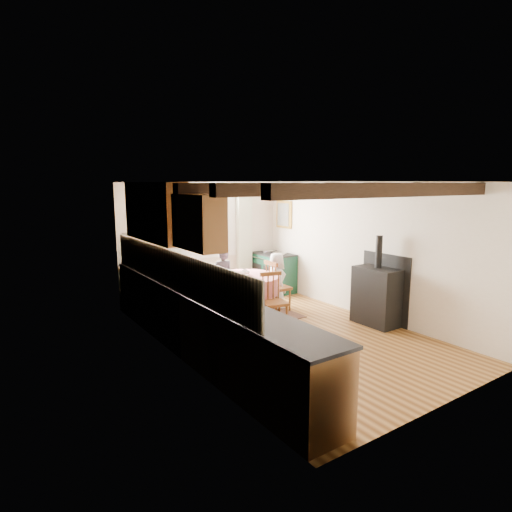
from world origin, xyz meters
TOP-DOWN VIEW (x-y plane):
  - floor at (0.00, 0.00)m, footprint 3.60×5.50m
  - ceiling at (0.00, 0.00)m, footprint 3.60×5.50m
  - wall_back at (0.00, 2.75)m, footprint 3.60×0.00m
  - wall_front at (0.00, -2.75)m, footprint 3.60×0.00m
  - wall_left at (-1.80, 0.00)m, footprint 0.00×5.50m
  - wall_right at (1.80, 0.00)m, footprint 0.00×5.50m
  - beam_a at (0.00, -2.00)m, footprint 3.60×0.16m
  - beam_b at (0.00, -1.00)m, footprint 3.60×0.16m
  - beam_c at (0.00, 0.00)m, footprint 3.60×0.16m
  - beam_d at (0.00, 1.00)m, footprint 3.60×0.16m
  - beam_e at (0.00, 2.00)m, footprint 3.60×0.16m
  - splash_left at (-1.78, 0.30)m, footprint 0.02×4.50m
  - splash_back at (-1.00, 2.73)m, footprint 1.40×0.02m
  - base_cabinet_left at (-1.50, 0.00)m, footprint 0.60×5.30m
  - base_cabinet_back at (-1.05, 2.45)m, footprint 1.30×0.60m
  - worktop_left at (-1.48, 0.00)m, footprint 0.64×5.30m
  - worktop_back at (-1.05, 2.43)m, footprint 1.30×0.64m
  - wall_cabinet_glass at (-1.63, 1.20)m, footprint 0.34×1.80m
  - wall_cabinet_solid at (-1.63, -0.30)m, footprint 0.34×0.90m
  - window_frame at (0.10, 2.73)m, footprint 1.34×0.03m
  - window_pane at (0.10, 2.74)m, footprint 1.20×0.01m
  - curtain_left at (-0.75, 2.65)m, footprint 0.35×0.10m
  - curtain_right at (0.95, 2.65)m, footprint 0.35×0.10m
  - curtain_rod at (0.10, 2.65)m, footprint 2.00×0.03m
  - wall_picture at (1.77, 2.30)m, footprint 0.04×0.50m
  - wall_plate at (1.05, 2.72)m, footprint 0.30×0.02m
  - rug at (-0.03, 1.11)m, footprint 1.77×1.38m
  - dining_table at (-0.03, 1.11)m, footprint 1.24×1.24m
  - chair_near at (0.03, 0.31)m, footprint 0.49×0.50m
  - chair_left at (-0.80, 1.13)m, footprint 0.50×0.48m
  - chair_right at (0.68, 1.06)m, footprint 0.44×0.42m
  - aga_range at (1.47, 2.27)m, footprint 0.62×0.95m
  - cast_iron_stove at (1.58, -0.52)m, footprint 0.46×0.76m
  - child_far at (-0.08, 1.82)m, footprint 0.46×0.33m
  - child_right at (0.77, 1.23)m, footprint 0.46×0.59m
  - bowl_a at (-0.19, 0.98)m, footprint 0.31×0.31m
  - bowl_b at (0.02, 1.20)m, footprint 0.23×0.23m
  - cup at (0.02, 1.19)m, footprint 0.10×0.10m
  - canister_tall at (-1.25, 2.43)m, footprint 0.12×0.12m
  - canister_wide at (-1.08, 2.55)m, footprint 0.18×0.18m

SIDE VIEW (x-z plane):
  - floor at x=0.00m, z-range 0.00..0.00m
  - rug at x=-0.03m, z-range 0.00..0.01m
  - dining_table at x=-0.03m, z-range 0.00..0.75m
  - aga_range at x=1.47m, z-range 0.00..0.88m
  - base_cabinet_left at x=-1.50m, z-range 0.00..0.88m
  - base_cabinet_back at x=-1.05m, z-range 0.00..0.88m
  - chair_left at x=-0.80m, z-range 0.00..0.92m
  - chair_near at x=0.03m, z-range 0.00..0.93m
  - chair_right at x=0.68m, z-range 0.00..0.96m
  - child_right at x=0.77m, z-range 0.00..1.07m
  - child_far at x=-0.08m, z-range 0.00..1.15m
  - cast_iron_stove at x=1.58m, z-range 0.00..1.53m
  - bowl_a at x=-0.19m, z-range 0.75..0.81m
  - bowl_b at x=0.02m, z-range 0.75..0.81m
  - cup at x=0.02m, z-range 0.75..0.84m
  - worktop_left at x=-1.48m, z-range 0.88..0.92m
  - worktop_back at x=-1.05m, z-range 0.88..0.92m
  - canister_wide at x=-1.08m, z-range 0.92..1.12m
  - canister_tall at x=-1.25m, z-range 0.92..1.13m
  - curtain_left at x=-0.75m, z-range 0.05..2.15m
  - curtain_right at x=0.95m, z-range 0.05..2.15m
  - wall_back at x=0.00m, z-range 0.00..2.40m
  - wall_front at x=0.00m, z-range 0.00..2.40m
  - wall_left at x=-1.80m, z-range 0.00..2.40m
  - wall_right at x=1.80m, z-range 0.00..2.40m
  - splash_left at x=-1.78m, z-range 0.92..1.48m
  - splash_back at x=-1.00m, z-range 0.92..1.48m
  - window_frame at x=0.10m, z-range 0.83..2.37m
  - window_pane at x=0.10m, z-range 0.90..2.30m
  - wall_picture at x=1.77m, z-range 1.40..2.00m
  - wall_plate at x=1.05m, z-range 1.55..1.85m
  - wall_cabinet_solid at x=-1.63m, z-range 1.55..2.25m
  - wall_cabinet_glass at x=-1.63m, z-range 1.50..2.40m
  - curtain_rod at x=0.10m, z-range 2.19..2.22m
  - beam_a at x=0.00m, z-range 2.23..2.39m
  - beam_b at x=0.00m, z-range 2.23..2.39m
  - beam_c at x=0.00m, z-range 2.23..2.39m
  - beam_d at x=0.00m, z-range 2.23..2.39m
  - beam_e at x=0.00m, z-range 2.23..2.39m
  - ceiling at x=0.00m, z-range 2.40..2.40m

